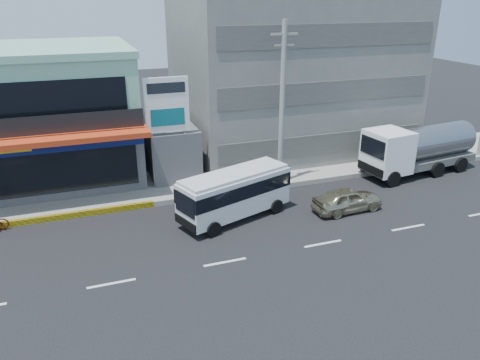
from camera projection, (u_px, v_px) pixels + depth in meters
name	position (u px, v px, depth m)	size (l,w,h in m)	color
ground	(225.00, 262.00, 21.12)	(120.00, 120.00, 0.00)	black
sidewalk	(253.00, 175.00, 30.94)	(70.00, 5.00, 0.30)	gray
shop_building	(35.00, 119.00, 29.33)	(12.40, 11.70, 8.00)	#454449
concrete_building	(289.00, 56.00, 34.78)	(16.00, 12.00, 14.00)	gray
gap_structure	(169.00, 149.00, 30.97)	(3.00, 6.00, 3.50)	#454449
satellite_dish	(170.00, 125.00, 29.42)	(1.50, 1.50, 0.15)	slate
billboard	(167.00, 111.00, 27.19)	(2.60, 0.18, 6.90)	gray
utility_pole_near	(282.00, 106.00, 27.56)	(1.60, 0.30, 10.00)	#999993
minibus	(235.00, 191.00, 24.75)	(6.58, 3.97, 2.62)	silver
sedan	(347.00, 199.00, 25.91)	(1.60, 3.98, 1.36)	#B9B08D
tanker_truck	(416.00, 149.00, 30.96)	(8.48, 3.44, 3.26)	white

